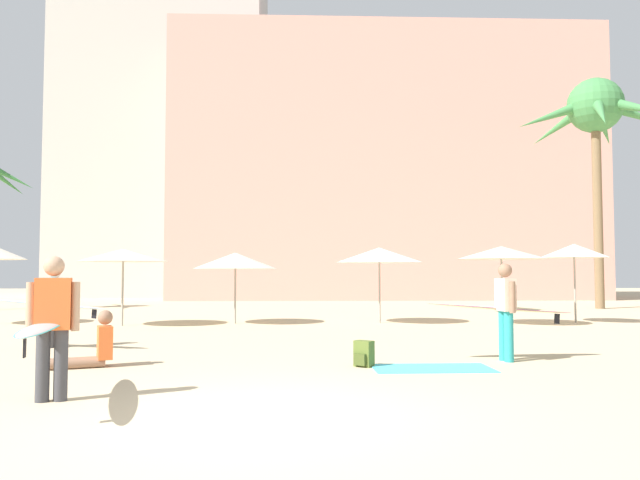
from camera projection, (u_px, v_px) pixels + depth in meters
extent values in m
plane|color=#C6B28C|center=(256.00, 417.00, 6.59)|extent=(120.00, 120.00, 0.00)
cube|color=#DB9989|center=(380.00, 172.00, 40.68)|extent=(25.55, 10.17, 16.31)
cube|color=#BCB7AD|center=(170.00, 53.00, 45.74)|extent=(13.63, 11.02, 35.23)
cylinder|color=brown|center=(598.00, 206.00, 27.54)|extent=(0.40, 0.40, 8.98)
sphere|color=#428447|center=(595.00, 105.00, 27.79)|extent=(2.41, 2.41, 2.41)
cone|color=#428447|center=(604.00, 127.00, 29.50)|extent=(2.29, 2.90, 1.63)
cone|color=#428447|center=(557.00, 127.00, 29.62)|extent=(1.87, 3.10, 1.59)
cone|color=#428447|center=(551.00, 116.00, 27.49)|extent=(3.23, 0.82, 1.59)
cone|color=#428447|center=(601.00, 112.00, 25.85)|extent=(1.54, 3.04, 2.06)
cone|color=#387A3D|center=(9.00, 176.00, 26.77)|extent=(2.12, 0.73, 1.30)
cone|color=#387A3D|center=(4.00, 180.00, 27.60)|extent=(1.42, 1.91, 1.38)
cylinder|color=gray|center=(235.00, 288.00, 19.13)|extent=(0.06, 0.06, 2.16)
cone|color=beige|center=(235.00, 261.00, 19.18)|extent=(2.55, 2.55, 0.49)
cylinder|color=gray|center=(123.00, 287.00, 18.40)|extent=(0.06, 0.06, 2.25)
cone|color=beige|center=(123.00, 255.00, 18.45)|extent=(2.57, 2.57, 0.37)
cylinder|color=gray|center=(575.00, 283.00, 19.43)|extent=(0.06, 0.06, 2.44)
cone|color=white|center=(574.00, 251.00, 19.48)|extent=(2.06, 2.06, 0.42)
cylinder|color=gray|center=(380.00, 285.00, 19.36)|extent=(0.06, 0.06, 2.32)
cone|color=white|center=(379.00, 255.00, 19.41)|extent=(2.67, 2.67, 0.46)
cylinder|color=gray|center=(502.00, 285.00, 18.66)|extent=(0.06, 0.06, 2.33)
cone|color=beige|center=(501.00, 253.00, 18.72)|extent=(2.61, 2.61, 0.38)
cube|color=#4CC6D6|center=(432.00, 368.00, 9.98)|extent=(1.90, 1.02, 0.01)
cube|color=#546729|center=(364.00, 354.00, 10.21)|extent=(0.35, 0.33, 0.42)
cube|color=#435221|center=(360.00, 360.00, 10.11)|extent=(0.20, 0.18, 0.18)
cylinder|color=#936B51|center=(77.00, 364.00, 9.97)|extent=(0.86, 0.47, 0.16)
cylinder|color=#936B51|center=(76.00, 362.00, 10.15)|extent=(0.86, 0.47, 0.16)
cube|color=orange|center=(105.00, 342.00, 10.25)|extent=(0.35, 0.45, 0.53)
sphere|color=#936B51|center=(105.00, 317.00, 10.27)|extent=(0.31, 0.31, 0.24)
cylinder|color=#3D3D42|center=(43.00, 366.00, 7.40)|extent=(0.20, 0.20, 0.84)
cylinder|color=#3D3D42|center=(61.00, 365.00, 7.46)|extent=(0.20, 0.20, 0.84)
cube|color=orange|center=(53.00, 304.00, 7.47)|extent=(0.44, 0.31, 0.62)
sphere|color=tan|center=(54.00, 266.00, 7.50)|extent=(0.29, 0.29, 0.24)
cylinder|color=tan|center=(30.00, 307.00, 7.40)|extent=(0.12, 0.12, 0.59)
cylinder|color=tan|center=(76.00, 306.00, 7.54)|extent=(0.12, 0.12, 0.59)
ellipsoid|color=#B2B2B7|center=(42.00, 327.00, 7.16)|extent=(1.01, 2.88, 0.08)
ellipsoid|color=#12ADAD|center=(42.00, 327.00, 7.16)|extent=(1.03, 2.89, 0.05)
cube|color=black|center=(25.00, 348.00, 6.04)|extent=(0.04, 0.10, 0.18)
cylinder|color=teal|center=(509.00, 337.00, 10.75)|extent=(0.18, 0.18, 0.87)
cylinder|color=teal|center=(503.00, 335.00, 10.94)|extent=(0.18, 0.18, 0.87)
cube|color=beige|center=(505.00, 295.00, 10.89)|extent=(0.27, 0.43, 0.56)
sphere|color=#936B51|center=(505.00, 270.00, 10.91)|extent=(0.27, 0.27, 0.24)
cylinder|color=#936B51|center=(512.00, 297.00, 10.64)|extent=(0.11, 0.11, 0.54)
cylinder|color=#936B51|center=(499.00, 296.00, 11.13)|extent=(0.11, 0.11, 0.54)
ellipsoid|color=beige|center=(500.00, 308.00, 11.17)|extent=(2.78, 0.68, 0.26)
ellipsoid|color=#9D3272|center=(500.00, 308.00, 11.17)|extent=(2.79, 0.70, 0.23)
cube|color=black|center=(557.00, 319.00, 11.34)|extent=(0.11, 0.03, 0.19)
cylinder|color=#3D3D42|center=(50.00, 327.00, 12.81)|extent=(0.20, 0.20, 0.85)
cylinder|color=#3D3D42|center=(57.00, 326.00, 13.00)|extent=(0.20, 0.20, 0.85)
cube|color=#4CB2DB|center=(54.00, 293.00, 12.94)|extent=(0.34, 0.45, 0.54)
sphere|color=beige|center=(55.00, 273.00, 12.96)|extent=(0.31, 0.31, 0.24)
cylinder|color=beige|center=(45.00, 295.00, 12.70)|extent=(0.13, 0.13, 0.51)
cylinder|color=beige|center=(62.00, 294.00, 13.18)|extent=(0.13, 0.13, 0.51)
ellipsoid|color=beige|center=(48.00, 304.00, 12.63)|extent=(2.64, 1.04, 0.21)
ellipsoid|color=#2A6BA7|center=(48.00, 304.00, 12.63)|extent=(2.66, 1.07, 0.19)
cube|color=black|center=(94.00, 314.00, 12.36)|extent=(0.11, 0.05, 0.19)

